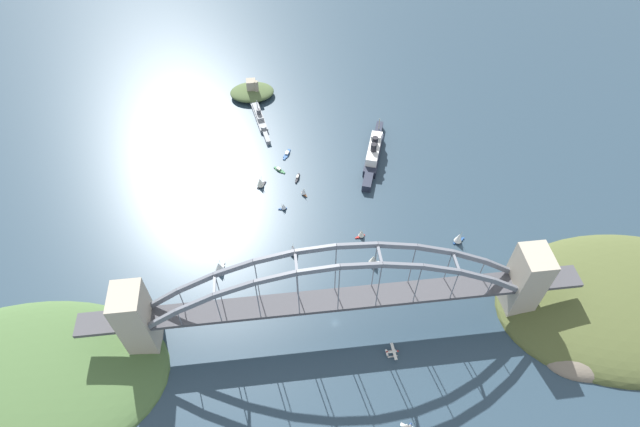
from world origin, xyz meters
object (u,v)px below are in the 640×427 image
object	(u,v)px
fort_island_mid_harbor	(252,92)
small_boat_2	(294,250)
small_boat_8	(287,154)
small_boat_3	(219,267)
seaplane_second_in_formation	(392,352)
small_boat_6	(459,238)
small_boat_7	(361,233)
small_boat_0	(373,260)
small_boat_5	(297,178)
small_boat_1	(279,170)
naval_cruiser	(258,114)
harbor_arch_bridge	(336,298)
ocean_liner	(374,152)
small_boat_4	(283,206)
small_boat_9	(260,182)
small_boat_10	(303,191)

from	to	relation	value
fort_island_mid_harbor	small_boat_2	distance (m)	179.28
small_boat_8	small_boat_3	bearing A→B (deg)	-115.64
seaplane_second_in_formation	small_boat_6	size ratio (longest dim) A/B	1.04
seaplane_second_in_formation	small_boat_7	xyz separation A→B (m)	(-3.42, 86.59, 1.72)
small_boat_0	small_boat_3	size ratio (longest dim) A/B	1.05
small_boat_2	small_boat_3	bearing A→B (deg)	-170.45
small_boat_6	small_boat_5	bearing A→B (deg)	144.83
small_boat_1	small_boat_5	bearing A→B (deg)	-38.37
naval_cruiser	small_boat_8	distance (m)	54.02
small_boat_0	harbor_arch_bridge	bearing A→B (deg)	-127.44
small_boat_0	small_boat_6	size ratio (longest dim) A/B	1.07
ocean_liner	naval_cruiser	world-z (taller)	ocean_liner
small_boat_4	small_boat_9	world-z (taller)	small_boat_9
seaplane_second_in_formation	small_boat_5	bearing A→B (deg)	105.95
small_boat_2	small_boat_4	xyz separation A→B (m)	(-4.19, 40.59, -1.52)
fort_island_mid_harbor	small_boat_9	size ratio (longest dim) A/B	4.14
small_boat_7	small_boat_1	bearing A→B (deg)	126.15
seaplane_second_in_formation	small_boat_6	xyz separation A→B (m)	(60.83, 74.59, 2.83)
naval_cruiser	small_boat_9	bearing A→B (deg)	-90.85
small_boat_10	small_boat_3	bearing A→B (deg)	-134.33
small_boat_7	small_boat_8	xyz separation A→B (m)	(-44.71, 88.13, -2.83)
small_boat_9	small_boat_3	bearing A→B (deg)	-111.52
harbor_arch_bridge	fort_island_mid_harbor	distance (m)	236.53
naval_cruiser	ocean_liner	bearing A→B (deg)	-34.97
harbor_arch_bridge	naval_cruiser	size ratio (longest dim) A/B	3.78
small_boat_3	small_boat_5	distance (m)	96.63
small_boat_3	small_boat_7	xyz separation A→B (m)	(95.45, 17.58, -1.05)
naval_cruiser	seaplane_second_in_formation	distance (m)	234.90
small_boat_2	small_boat_8	world-z (taller)	small_boat_2
harbor_arch_bridge	small_boat_9	world-z (taller)	harbor_arch_bridge
seaplane_second_in_formation	small_boat_3	distance (m)	120.60
small_boat_2	small_boat_5	distance (m)	70.47
small_boat_4	small_boat_10	xyz separation A→B (m)	(15.65, 12.63, 0.41)
ocean_liner	small_boat_10	distance (m)	66.63
small_boat_7	small_boat_9	size ratio (longest dim) A/B	0.81
fort_island_mid_harbor	small_boat_4	distance (m)	138.50
small_boat_1	small_boat_10	world-z (taller)	small_boat_10
harbor_arch_bridge	naval_cruiser	distance (m)	206.24
naval_cruiser	small_boat_8	xyz separation A→B (m)	(20.63, -49.89, -1.98)
small_boat_2	small_boat_1	bearing A→B (deg)	93.48
naval_cruiser	small_boat_5	world-z (taller)	naval_cruiser
small_boat_9	ocean_liner	bearing A→B (deg)	13.25
small_boat_7	small_boat_10	distance (m)	56.37
harbor_arch_bridge	small_boat_1	xyz separation A→B (m)	(-25.45, 133.94, -26.63)
small_boat_1	small_boat_10	distance (m)	31.78
fort_island_mid_harbor	small_boat_8	size ratio (longest dim) A/B	3.15
ocean_liner	fort_island_mid_harbor	distance (m)	130.10
small_boat_0	small_boat_6	distance (m)	61.52
seaplane_second_in_formation	small_boat_7	size ratio (longest dim) A/B	1.39
small_boat_5	small_boat_3	bearing A→B (deg)	-126.06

